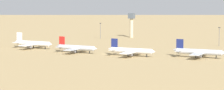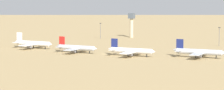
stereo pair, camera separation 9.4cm
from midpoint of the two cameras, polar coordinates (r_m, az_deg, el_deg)
The scene contains 8 objects.
ground at distance 320.04m, azimuth -1.04°, elevation -1.07°, with size 4000.00×4000.00×0.00m, color tan.
parked_jet_white_1 at distance 358.75m, azimuth -9.34°, elevation 0.19°, with size 34.44×28.88×11.39m.
parked_jet_red_2 at distance 327.17m, azimuth -4.25°, elevation -0.32°, with size 32.32×27.10×10.69m.
parked_jet_navy_3 at distance 308.08m, azimuth 2.24°, elevation -0.67°, with size 32.89×27.53×10.89m.
parked_jet_navy_4 at distance 304.76m, azimuth 10.13°, elevation -0.81°, with size 33.92×28.40×11.23m.
control_tower at distance 448.80m, azimuth 2.31°, elevation 2.63°, with size 5.20×5.20×22.60m.
light_pole_west at distance 379.71m, azimuth 12.50°, elevation 1.14°, with size 1.80×0.50×14.49m.
light_pole_east at distance 435.64m, azimuth -1.37°, elevation 1.83°, with size 1.80×0.50×14.22m.
Camera 1 is at (146.26, -282.12, 37.92)m, focal length 77.65 mm.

